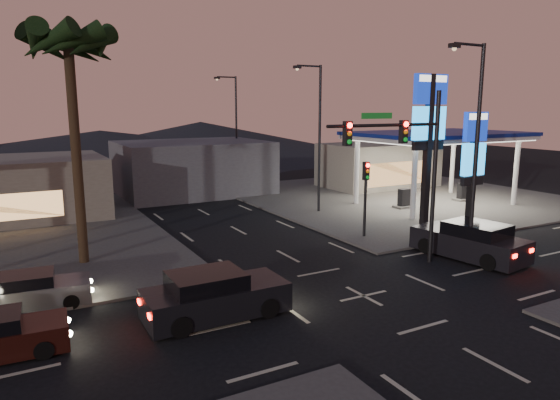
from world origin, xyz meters
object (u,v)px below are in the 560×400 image
traffic_signal_mast (407,154)px  car_lane_b_front (33,291)px  pylon_sign_tall (429,123)px  pylon_sign_short (474,155)px  suv_station (471,241)px  gas_station (438,137)px  car_lane_a_front (214,296)px

traffic_signal_mast → car_lane_b_front: (-15.11, 3.00, -4.62)m
pylon_sign_tall → car_lane_b_front: bearing=-178.5°
pylon_sign_short → pylon_sign_tall: bearing=158.2°
pylon_sign_short → car_lane_b_front: 22.73m
pylon_sign_tall → car_lane_b_front: 20.69m
car_lane_b_front → pylon_sign_short: bearing=-1.2°
traffic_signal_mast → suv_station: size_ratio=1.42×
gas_station → pylon_sign_short: 9.02m
suv_station → pylon_sign_short: bearing=41.9°
gas_station → pylon_sign_tall: bearing=-139.1°
car_lane_a_front → suv_station: suv_station is taller
pylon_sign_short → car_lane_a_front: size_ratio=1.36×
pylon_sign_tall → pylon_sign_short: bearing=-21.8°
car_lane_a_front → traffic_signal_mast: bearing=6.2°
gas_station → traffic_signal_mast: size_ratio=1.53×
gas_station → pylon_sign_short: (-5.00, -7.50, -0.42)m
gas_station → pylon_sign_tall: pylon_sign_tall is taller
gas_station → pylon_sign_tall: (-7.50, -6.50, 1.31)m
pylon_sign_short → traffic_signal_mast: (-7.24, -2.51, 0.57)m
gas_station → car_lane_a_front: 24.85m
pylon_sign_tall → pylon_sign_short: 3.20m
traffic_signal_mast → car_lane_a_front: traffic_signal_mast is taller
pylon_sign_tall → pylon_sign_short: (2.50, -1.00, -1.74)m
gas_station → traffic_signal_mast: 15.82m
suv_station → traffic_signal_mast: bearing=173.1°
pylon_sign_tall → suv_station: (-0.83, -3.99, -5.56)m
pylon_sign_tall → car_lane_a_front: pylon_sign_tall is taller
gas_station → car_lane_b_front: (-27.36, -7.01, -4.48)m
pylon_sign_tall → suv_station: size_ratio=1.59×
pylon_sign_short → suv_station: pylon_sign_short is taller
gas_station → car_lane_b_front: gas_station is taller
traffic_signal_mast → suv_station: 5.90m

